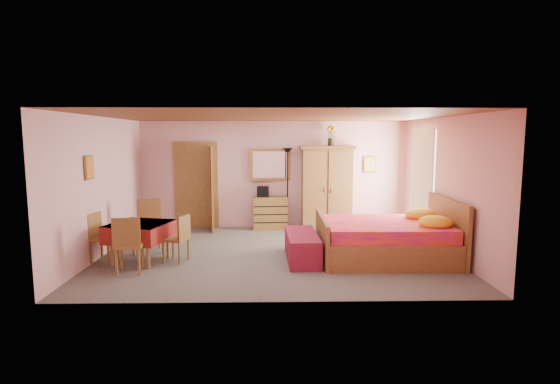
{
  "coord_description": "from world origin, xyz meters",
  "views": [
    {
      "loc": [
        -0.08,
        -8.19,
        2.23
      ],
      "look_at": [
        0.1,
        0.3,
        1.15
      ],
      "focal_mm": 28.0,
      "sensor_mm": 36.0,
      "label": 1
    }
  ],
  "objects_px": {
    "chair_south": "(129,244)",
    "dining_table": "(140,242)",
    "chair_west": "(104,238)",
    "wall_mirror": "(270,165)",
    "chair_north": "(151,226)",
    "bed": "(385,228)",
    "stereo": "(263,192)",
    "bench": "(302,247)",
    "sunflower_vase": "(331,135)",
    "wardrobe": "(327,188)",
    "chair_east": "(176,238)",
    "chest_of_drawers": "(270,213)",
    "floor_lamp": "(288,189)"
  },
  "relations": [
    {
      "from": "chest_of_drawers",
      "to": "sunflower_vase",
      "type": "bearing_deg",
      "value": -2.89
    },
    {
      "from": "dining_table",
      "to": "chair_east",
      "type": "distance_m",
      "value": 0.63
    },
    {
      "from": "chair_east",
      "to": "bench",
      "type": "bearing_deg",
      "value": -68.88
    },
    {
      "from": "chest_of_drawers",
      "to": "chair_south",
      "type": "relative_size",
      "value": 0.87
    },
    {
      "from": "chest_of_drawers",
      "to": "wall_mirror",
      "type": "relative_size",
      "value": 0.84
    },
    {
      "from": "stereo",
      "to": "bench",
      "type": "xyz_separation_m",
      "value": [
        0.75,
        -2.72,
        -0.67
      ]
    },
    {
      "from": "wardrobe",
      "to": "chair_east",
      "type": "height_order",
      "value": "wardrobe"
    },
    {
      "from": "sunflower_vase",
      "to": "chair_east",
      "type": "xyz_separation_m",
      "value": [
        -3.13,
        -2.78,
        -1.83
      ]
    },
    {
      "from": "floor_lamp",
      "to": "dining_table",
      "type": "height_order",
      "value": "floor_lamp"
    },
    {
      "from": "wardrobe",
      "to": "chair_east",
      "type": "xyz_separation_m",
      "value": [
        -3.04,
        -2.71,
        -0.58
      ]
    },
    {
      "from": "chair_east",
      "to": "chair_west",
      "type": "bearing_deg",
      "value": 110.31
    },
    {
      "from": "stereo",
      "to": "dining_table",
      "type": "bearing_deg",
      "value": -127.61
    },
    {
      "from": "wardrobe",
      "to": "sunflower_vase",
      "type": "height_order",
      "value": "sunflower_vase"
    },
    {
      "from": "floor_lamp",
      "to": "sunflower_vase",
      "type": "height_order",
      "value": "sunflower_vase"
    },
    {
      "from": "chair_south",
      "to": "chair_east",
      "type": "height_order",
      "value": "chair_south"
    },
    {
      "from": "sunflower_vase",
      "to": "chair_south",
      "type": "distance_m",
      "value": 5.37
    },
    {
      "from": "sunflower_vase",
      "to": "chair_north",
      "type": "relative_size",
      "value": 0.48
    },
    {
      "from": "floor_lamp",
      "to": "chair_south",
      "type": "xyz_separation_m",
      "value": [
        -2.73,
        -3.43,
        -0.5
      ]
    },
    {
      "from": "chair_south",
      "to": "chair_west",
      "type": "relative_size",
      "value": 1.08
    },
    {
      "from": "stereo",
      "to": "chair_east",
      "type": "distance_m",
      "value": 3.2
    },
    {
      "from": "chair_south",
      "to": "sunflower_vase",
      "type": "bearing_deg",
      "value": 35.16
    },
    {
      "from": "bed",
      "to": "chair_west",
      "type": "bearing_deg",
      "value": -177.42
    },
    {
      "from": "dining_table",
      "to": "chair_north",
      "type": "bearing_deg",
      "value": 89.95
    },
    {
      "from": "chair_west",
      "to": "bench",
      "type": "bearing_deg",
      "value": 102.49
    },
    {
      "from": "floor_lamp",
      "to": "chair_east",
      "type": "distance_m",
      "value": 3.56
    },
    {
      "from": "chair_south",
      "to": "chair_north",
      "type": "height_order",
      "value": "chair_north"
    },
    {
      "from": "bench",
      "to": "chair_west",
      "type": "height_order",
      "value": "chair_west"
    },
    {
      "from": "stereo",
      "to": "floor_lamp",
      "type": "relative_size",
      "value": 0.14
    },
    {
      "from": "chair_west",
      "to": "wall_mirror",
      "type": "bearing_deg",
      "value": 146.72
    },
    {
      "from": "wall_mirror",
      "to": "chair_south",
      "type": "xyz_separation_m",
      "value": [
        -2.31,
        -3.61,
        -1.07
      ]
    },
    {
      "from": "bed",
      "to": "chair_south",
      "type": "xyz_separation_m",
      "value": [
        -4.41,
        -0.77,
        -0.08
      ]
    },
    {
      "from": "bench",
      "to": "dining_table",
      "type": "relative_size",
      "value": 1.52
    },
    {
      "from": "stereo",
      "to": "chair_west",
      "type": "bearing_deg",
      "value": -134.73
    },
    {
      "from": "stereo",
      "to": "bed",
      "type": "relative_size",
      "value": 0.11
    },
    {
      "from": "chest_of_drawers",
      "to": "dining_table",
      "type": "distance_m",
      "value": 3.62
    },
    {
      "from": "wardrobe",
      "to": "chest_of_drawers",
      "type": "bearing_deg",
      "value": 177.34
    },
    {
      "from": "chair_east",
      "to": "wardrobe",
      "type": "bearing_deg",
      "value": -28.82
    },
    {
      "from": "chair_west",
      "to": "wardrobe",
      "type": "bearing_deg",
      "value": 133.53
    },
    {
      "from": "chair_north",
      "to": "chair_west",
      "type": "relative_size",
      "value": 1.14
    },
    {
      "from": "stereo",
      "to": "chair_north",
      "type": "xyz_separation_m",
      "value": [
        -2.14,
        -2.06,
        -0.41
      ]
    },
    {
      "from": "chair_west",
      "to": "chair_east",
      "type": "bearing_deg",
      "value": 101.97
    },
    {
      "from": "floor_lamp",
      "to": "bed",
      "type": "bearing_deg",
      "value": -57.74
    },
    {
      "from": "chest_of_drawers",
      "to": "chair_east",
      "type": "bearing_deg",
      "value": -124.17
    },
    {
      "from": "chest_of_drawers",
      "to": "dining_table",
      "type": "height_order",
      "value": "chest_of_drawers"
    },
    {
      "from": "bed",
      "to": "wall_mirror",
      "type": "bearing_deg",
      "value": 127.14
    },
    {
      "from": "chair_south",
      "to": "dining_table",
      "type": "bearing_deg",
      "value": 83.55
    },
    {
      "from": "wardrobe",
      "to": "sunflower_vase",
      "type": "relative_size",
      "value": 4.14
    },
    {
      "from": "floor_lamp",
      "to": "wardrobe",
      "type": "xyz_separation_m",
      "value": [
        0.94,
        -0.1,
        0.03
      ]
    },
    {
      "from": "bench",
      "to": "chest_of_drawers",
      "type": "bearing_deg",
      "value": 101.99
    },
    {
      "from": "dining_table",
      "to": "chair_east",
      "type": "relative_size",
      "value": 1.14
    }
  ]
}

